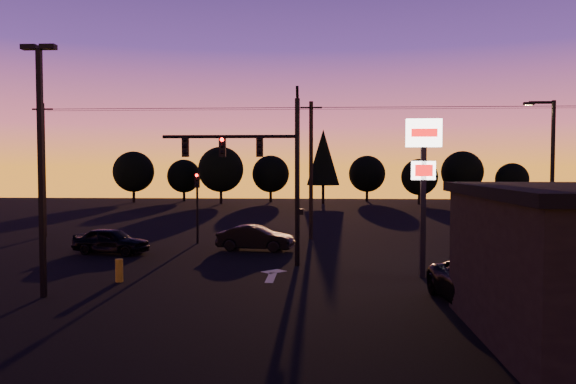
% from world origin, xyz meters
% --- Properties ---
extents(ground, '(120.00, 120.00, 0.00)m').
position_xyz_m(ground, '(0.00, 0.00, 0.00)').
color(ground, black).
rests_on(ground, ground).
extents(lane_arrow, '(1.20, 3.10, 0.01)m').
position_xyz_m(lane_arrow, '(0.50, 1.67, 0.01)').
color(lane_arrow, beige).
rests_on(lane_arrow, ground).
extents(traffic_signal_mast, '(6.79, 0.52, 8.58)m').
position_xyz_m(traffic_signal_mast, '(-0.10, 3.99, 4.94)').
color(traffic_signal_mast, black).
rests_on(traffic_signal_mast, ground).
extents(secondary_signal, '(0.30, 0.31, 4.35)m').
position_xyz_m(secondary_signal, '(-5.00, 11.49, 2.86)').
color(secondary_signal, black).
rests_on(secondary_signal, ground).
extents(parking_lot_light, '(1.25, 0.30, 9.14)m').
position_xyz_m(parking_lot_light, '(-7.50, -3.00, 5.27)').
color(parking_lot_light, black).
rests_on(parking_lot_light, ground).
extents(pylon_sign, '(1.50, 0.28, 6.80)m').
position_xyz_m(pylon_sign, '(7.00, 1.50, 4.91)').
color(pylon_sign, black).
rests_on(pylon_sign, ground).
extents(streetlight, '(1.55, 0.35, 8.00)m').
position_xyz_m(streetlight, '(13.91, 5.50, 4.42)').
color(streetlight, black).
rests_on(streetlight, ground).
extents(utility_pole_0, '(1.40, 0.26, 9.00)m').
position_xyz_m(utility_pole_0, '(-16.00, 14.00, 4.59)').
color(utility_pole_0, black).
rests_on(utility_pole_0, ground).
extents(utility_pole_1, '(1.40, 0.26, 9.00)m').
position_xyz_m(utility_pole_1, '(2.00, 14.00, 4.59)').
color(utility_pole_1, black).
rests_on(utility_pole_1, ground).
extents(power_wires, '(36.00, 1.22, 0.07)m').
position_xyz_m(power_wires, '(2.00, 14.00, 8.57)').
color(power_wires, black).
rests_on(power_wires, ground).
extents(bollard, '(0.32, 0.32, 0.95)m').
position_xyz_m(bollard, '(-5.69, -0.22, 0.48)').
color(bollard, '#AF9216').
rests_on(bollard, ground).
extents(tree_0, '(5.36, 5.36, 6.74)m').
position_xyz_m(tree_0, '(-22.00, 50.00, 4.06)').
color(tree_0, black).
rests_on(tree_0, ground).
extents(tree_1, '(4.54, 4.54, 5.71)m').
position_xyz_m(tree_1, '(-16.00, 53.00, 3.43)').
color(tree_1, black).
rests_on(tree_1, ground).
extents(tree_2, '(5.77, 5.78, 7.26)m').
position_xyz_m(tree_2, '(-10.00, 48.00, 4.37)').
color(tree_2, black).
rests_on(tree_2, ground).
extents(tree_3, '(4.95, 4.95, 6.22)m').
position_xyz_m(tree_3, '(-4.00, 52.00, 3.75)').
color(tree_3, black).
rests_on(tree_3, ground).
extents(tree_4, '(4.18, 4.18, 9.50)m').
position_xyz_m(tree_4, '(3.00, 49.00, 5.93)').
color(tree_4, black).
rests_on(tree_4, ground).
extents(tree_5, '(4.95, 4.95, 6.22)m').
position_xyz_m(tree_5, '(9.00, 54.00, 3.75)').
color(tree_5, black).
rests_on(tree_5, ground).
extents(tree_6, '(4.54, 4.54, 5.71)m').
position_xyz_m(tree_6, '(15.00, 48.00, 3.43)').
color(tree_6, black).
rests_on(tree_6, ground).
extents(tree_7, '(5.36, 5.36, 6.74)m').
position_xyz_m(tree_7, '(21.00, 51.00, 4.06)').
color(tree_7, black).
rests_on(tree_7, ground).
extents(tree_8, '(4.12, 4.12, 5.19)m').
position_xyz_m(tree_8, '(27.00, 50.00, 3.12)').
color(tree_8, black).
rests_on(tree_8, ground).
extents(car_left, '(4.44, 2.53, 1.42)m').
position_xyz_m(car_left, '(-8.80, 7.09, 0.71)').
color(car_left, black).
rests_on(car_left, ground).
extents(car_mid, '(4.47, 2.11, 1.41)m').
position_xyz_m(car_mid, '(-1.08, 8.76, 0.71)').
color(car_mid, black).
rests_on(car_mid, ground).
extents(suv_parked, '(3.17, 5.78, 1.53)m').
position_xyz_m(suv_parked, '(8.14, -3.70, 0.77)').
color(suv_parked, black).
rests_on(suv_parked, ground).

